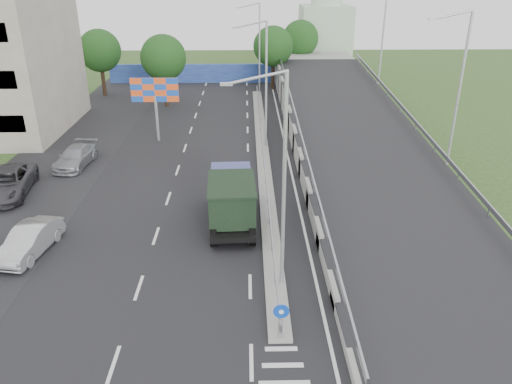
{
  "coord_description": "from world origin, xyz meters",
  "views": [
    {
      "loc": [
        -1.32,
        -13.82,
        13.97
      ],
      "look_at": [
        -0.8,
        12.13,
        2.2
      ],
      "focal_mm": 35.0,
      "sensor_mm": 36.0,
      "label": 1
    }
  ],
  "objects_px": {
    "sign_bollard": "(281,321)",
    "lamp_post_mid": "(264,79)",
    "billboard": "(155,94)",
    "parked_car_c": "(7,183)",
    "church": "(325,33)",
    "dump_truck": "(232,198)",
    "lamp_post_near": "(280,174)",
    "lamp_post_far": "(258,43)",
    "parked_car_b": "(30,241)",
    "parked_car_d": "(76,157)"
  },
  "relations": [
    {
      "from": "lamp_post_far",
      "to": "dump_truck",
      "type": "bearing_deg",
      "value": -93.97
    },
    {
      "from": "lamp_post_far",
      "to": "sign_bollard",
      "type": "bearing_deg",
      "value": -90.14
    },
    {
      "from": "sign_bollard",
      "to": "parked_car_c",
      "type": "height_order",
      "value": "sign_bollard"
    },
    {
      "from": "lamp_post_mid",
      "to": "lamp_post_far",
      "type": "xyz_separation_m",
      "value": [
        0.0,
        20.0,
        0.0
      ]
    },
    {
      "from": "billboard",
      "to": "dump_truck",
      "type": "distance_m",
      "value": 17.03
    },
    {
      "from": "lamp_post_far",
      "to": "parked_car_d",
      "type": "xyz_separation_m",
      "value": [
        -14.48,
        -23.82,
        -5.08
      ]
    },
    {
      "from": "lamp_post_mid",
      "to": "parked_car_b",
      "type": "xyz_separation_m",
      "value": [
        -12.93,
        -16.66,
        -5.05
      ]
    },
    {
      "from": "parked_car_d",
      "to": "sign_bollard",
      "type": "bearing_deg",
      "value": -48.61
    },
    {
      "from": "parked_car_d",
      "to": "lamp_post_near",
      "type": "bearing_deg",
      "value": -42.47
    },
    {
      "from": "sign_bollard",
      "to": "parked_car_b",
      "type": "height_order",
      "value": "sign_bollard"
    },
    {
      "from": "lamp_post_far",
      "to": "church",
      "type": "height_order",
      "value": "church"
    },
    {
      "from": "church",
      "to": "parked_car_d",
      "type": "bearing_deg",
      "value": -122.8
    },
    {
      "from": "billboard",
      "to": "parked_car_b",
      "type": "distance_m",
      "value": 19.36
    },
    {
      "from": "sign_bollard",
      "to": "lamp_post_mid",
      "type": "relative_size",
      "value": 0.17
    },
    {
      "from": "sign_bollard",
      "to": "lamp_post_far",
      "type": "bearing_deg",
      "value": 89.86
    },
    {
      "from": "lamp_post_far",
      "to": "parked_car_c",
      "type": "xyz_separation_m",
      "value": [
        -17.39,
        -29.08,
        -4.96
      ]
    },
    {
      "from": "sign_bollard",
      "to": "church",
      "type": "bearing_deg",
      "value": 80.19
    },
    {
      "from": "church",
      "to": "billboard",
      "type": "xyz_separation_m",
      "value": [
        -19.0,
        -32.0,
        -1.12
      ]
    },
    {
      "from": "sign_bollard",
      "to": "lamp_post_mid",
      "type": "height_order",
      "value": "lamp_post_mid"
    },
    {
      "from": "lamp_post_near",
      "to": "parked_car_c",
      "type": "bearing_deg",
      "value": 147.88
    },
    {
      "from": "dump_truck",
      "to": "parked_car_b",
      "type": "distance_m",
      "value": 11.14
    },
    {
      "from": "church",
      "to": "parked_car_d",
      "type": "relative_size",
      "value": 2.73
    },
    {
      "from": "church",
      "to": "parked_car_c",
      "type": "relative_size",
      "value": 2.25
    },
    {
      "from": "dump_truck",
      "to": "parked_car_b",
      "type": "bearing_deg",
      "value": -165.29
    },
    {
      "from": "lamp_post_near",
      "to": "parked_car_c",
      "type": "xyz_separation_m",
      "value": [
        -17.39,
        10.92,
        -4.96
      ]
    },
    {
      "from": "lamp_post_mid",
      "to": "billboard",
      "type": "distance_m",
      "value": 9.47
    },
    {
      "from": "lamp_post_near",
      "to": "parked_car_b",
      "type": "height_order",
      "value": "lamp_post_near"
    },
    {
      "from": "billboard",
      "to": "parked_car_b",
      "type": "relative_size",
      "value": 1.2
    },
    {
      "from": "church",
      "to": "billboard",
      "type": "relative_size",
      "value": 2.51
    },
    {
      "from": "sign_bollard",
      "to": "billboard",
      "type": "xyz_separation_m",
      "value": [
        -9.0,
        25.83,
        3.15
      ]
    },
    {
      "from": "lamp_post_near",
      "to": "church",
      "type": "distance_m",
      "value": 54.9
    },
    {
      "from": "dump_truck",
      "to": "parked_car_c",
      "type": "xyz_separation_m",
      "value": [
        -15.07,
        4.33,
        -0.79
      ]
    },
    {
      "from": "sign_bollard",
      "to": "lamp_post_far",
      "type": "relative_size",
      "value": 0.17
    },
    {
      "from": "lamp_post_mid",
      "to": "dump_truck",
      "type": "xyz_separation_m",
      "value": [
        -2.32,
        -13.41,
        -4.17
      ]
    },
    {
      "from": "sign_bollard",
      "to": "parked_car_c",
      "type": "xyz_separation_m",
      "value": [
        -17.28,
        14.74,
        -0.18
      ]
    },
    {
      "from": "church",
      "to": "parked_car_d",
      "type": "height_order",
      "value": "church"
    },
    {
      "from": "lamp_post_far",
      "to": "parked_car_b",
      "type": "bearing_deg",
      "value": -109.43
    },
    {
      "from": "lamp_post_far",
      "to": "parked_car_d",
      "type": "distance_m",
      "value": 28.34
    },
    {
      "from": "lamp_post_near",
      "to": "lamp_post_far",
      "type": "distance_m",
      "value": 40.0
    },
    {
      "from": "church",
      "to": "dump_truck",
      "type": "bearing_deg",
      "value": -104.44
    },
    {
      "from": "lamp_post_far",
      "to": "church",
      "type": "xyz_separation_m",
      "value": [
        9.89,
        14.0,
        -0.5
      ]
    },
    {
      "from": "sign_bollard",
      "to": "parked_car_b",
      "type": "distance_m",
      "value": 14.69
    },
    {
      "from": "church",
      "to": "billboard",
      "type": "distance_m",
      "value": 37.23
    },
    {
      "from": "billboard",
      "to": "parked_car_c",
      "type": "height_order",
      "value": "billboard"
    },
    {
      "from": "lamp_post_near",
      "to": "dump_truck",
      "type": "distance_m",
      "value": 8.13
    },
    {
      "from": "billboard",
      "to": "dump_truck",
      "type": "xyz_separation_m",
      "value": [
        6.79,
        -15.41,
        -2.54
      ]
    },
    {
      "from": "sign_bollard",
      "to": "church",
      "type": "height_order",
      "value": "church"
    },
    {
      "from": "parked_car_c",
      "to": "lamp_post_near",
      "type": "bearing_deg",
      "value": -39.85
    },
    {
      "from": "lamp_post_far",
      "to": "dump_truck",
      "type": "distance_m",
      "value": 33.75
    },
    {
      "from": "lamp_post_mid",
      "to": "billboard",
      "type": "bearing_deg",
      "value": 167.62
    }
  ]
}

